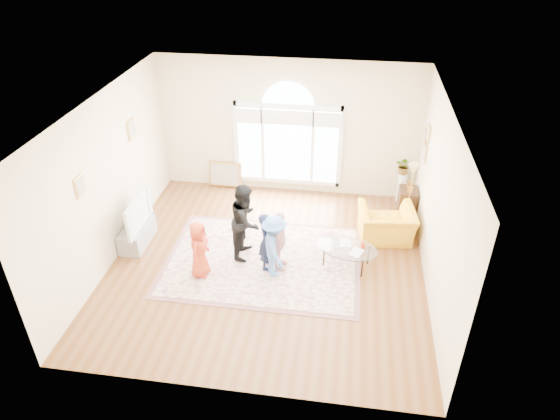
# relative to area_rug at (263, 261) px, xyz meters

# --- Properties ---
(ground) EXTENTS (6.00, 6.00, 0.00)m
(ground) POSITION_rel_area_rug_xyz_m (0.09, -0.07, -0.01)
(ground) COLOR brown
(ground) RESTS_ON ground
(room_shell) EXTENTS (6.00, 6.00, 6.00)m
(room_shell) POSITION_rel_area_rug_xyz_m (0.10, 2.76, 1.56)
(room_shell) COLOR beige
(room_shell) RESTS_ON ground
(area_rug) EXTENTS (3.60, 2.60, 0.02)m
(area_rug) POSITION_rel_area_rug_xyz_m (0.00, 0.00, 0.00)
(area_rug) COLOR beige
(area_rug) RESTS_ON ground
(rug_border) EXTENTS (3.80, 2.80, 0.01)m
(rug_border) POSITION_rel_area_rug_xyz_m (0.00, 0.00, -0.00)
(rug_border) COLOR brown
(rug_border) RESTS_ON ground
(tv_console) EXTENTS (0.45, 1.00, 0.42)m
(tv_console) POSITION_rel_area_rug_xyz_m (-2.66, 0.23, 0.20)
(tv_console) COLOR gray
(tv_console) RESTS_ON ground
(television) EXTENTS (0.18, 1.18, 0.68)m
(television) POSITION_rel_area_rug_xyz_m (-2.65, 0.23, 0.75)
(television) COLOR black
(television) RESTS_ON tv_console
(coffee_table) EXTENTS (1.36, 1.06, 0.54)m
(coffee_table) POSITION_rel_area_rug_xyz_m (1.61, 0.12, 0.39)
(coffee_table) COLOR silver
(coffee_table) RESTS_ON ground
(armchair) EXTENTS (1.21, 1.09, 0.72)m
(armchair) POSITION_rel_area_rug_xyz_m (2.39, 1.13, 0.35)
(armchair) COLOR yellow
(armchair) RESTS_ON ground
(side_cabinet) EXTENTS (0.40, 0.50, 0.70)m
(side_cabinet) POSITION_rel_area_rug_xyz_m (2.87, 2.05, 0.34)
(side_cabinet) COLOR black
(side_cabinet) RESTS_ON ground
(floor_lamp) EXTENTS (0.25, 0.25, 1.51)m
(floor_lamp) POSITION_rel_area_rug_xyz_m (2.84, 1.67, 1.27)
(floor_lamp) COLOR black
(floor_lamp) RESTS_ON ground
(plant_pedestal) EXTENTS (0.20, 0.20, 0.70)m
(plant_pedestal) POSITION_rel_area_rug_xyz_m (2.79, 2.78, 0.34)
(plant_pedestal) COLOR white
(plant_pedestal) RESTS_ON ground
(potted_plant) EXTENTS (0.45, 0.41, 0.42)m
(potted_plant) POSITION_rel_area_rug_xyz_m (2.79, 2.78, 0.90)
(potted_plant) COLOR #33722D
(potted_plant) RESTS_ON plant_pedestal
(leaning_picture) EXTENTS (0.80, 0.14, 0.62)m
(leaning_picture) POSITION_rel_area_rug_xyz_m (-1.43, 2.83, -0.01)
(leaning_picture) COLOR tan
(leaning_picture) RESTS_ON ground
(child_red) EXTENTS (0.40, 0.58, 1.13)m
(child_red) POSITION_rel_area_rug_xyz_m (-1.09, -0.56, 0.57)
(child_red) COLOR #C13E21
(child_red) RESTS_ON area_rug
(child_navy) EXTENTS (0.29, 0.44, 1.18)m
(child_navy) POSITION_rel_area_rug_xyz_m (0.11, -0.16, 0.60)
(child_navy) COLOR #151C36
(child_navy) RESTS_ON area_rug
(child_black) EXTENTS (0.63, 0.79, 1.55)m
(child_black) POSITION_rel_area_rug_xyz_m (-0.36, 0.19, 0.78)
(child_black) COLOR black
(child_black) RESTS_ON area_rug
(child_pink) EXTENTS (0.34, 0.73, 1.23)m
(child_pink) POSITION_rel_area_rug_xyz_m (0.34, -0.15, 0.62)
(child_pink) COLOR #F5B3C0
(child_pink) RESTS_ON area_rug
(child_blue) EXTENTS (0.74, 0.93, 1.26)m
(child_blue) POSITION_rel_area_rug_xyz_m (0.28, -0.35, 0.64)
(child_blue) COLOR #4F80CB
(child_blue) RESTS_ON area_rug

